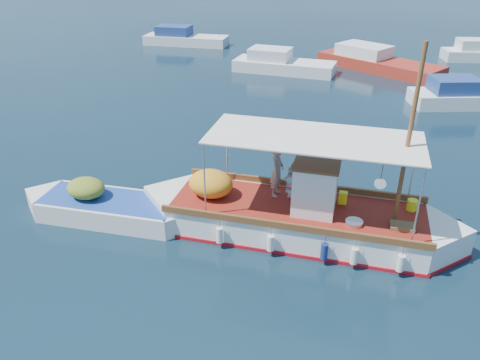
% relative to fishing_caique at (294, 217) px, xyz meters
% --- Properties ---
extents(ground, '(160.00, 160.00, 0.00)m').
position_rel_fishing_caique_xyz_m(ground, '(-0.19, -0.63, -0.56)').
color(ground, black).
rests_on(ground, ground).
extents(fishing_caique, '(10.48, 3.87, 6.45)m').
position_rel_fishing_caique_xyz_m(fishing_caique, '(0.00, 0.00, 0.00)').
color(fishing_caique, white).
rests_on(fishing_caique, ground).
extents(dinghy, '(6.39, 2.58, 1.58)m').
position_rel_fishing_caique_xyz_m(dinghy, '(-6.06, -1.62, -0.23)').
color(dinghy, white).
rests_on(dinghy, ground).
extents(bg_boat_nw, '(7.20, 2.87, 1.80)m').
position_rel_fishing_caique_xyz_m(bg_boat_nw, '(-6.93, 19.21, -0.07)').
color(bg_boat_nw, silver).
rests_on(bg_boat_nw, ground).
extents(bg_boat_n, '(9.36, 6.20, 1.80)m').
position_rel_fishing_caique_xyz_m(bg_boat_n, '(-0.88, 22.59, -0.07)').
color(bg_boat_n, '#A0291A').
rests_on(bg_boat_n, ground).
extents(bg_boat_ne, '(6.73, 4.69, 1.80)m').
position_rel_fishing_caique_xyz_m(bg_boat_ne, '(5.08, 16.20, -0.07)').
color(bg_boat_ne, silver).
rests_on(bg_boat_ne, ground).
extents(bg_boat_far_w, '(7.64, 3.52, 1.80)m').
position_rel_fishing_caique_xyz_m(bg_boat_far_w, '(-17.94, 24.80, -0.07)').
color(bg_boat_far_w, silver).
rests_on(bg_boat_far_w, ground).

